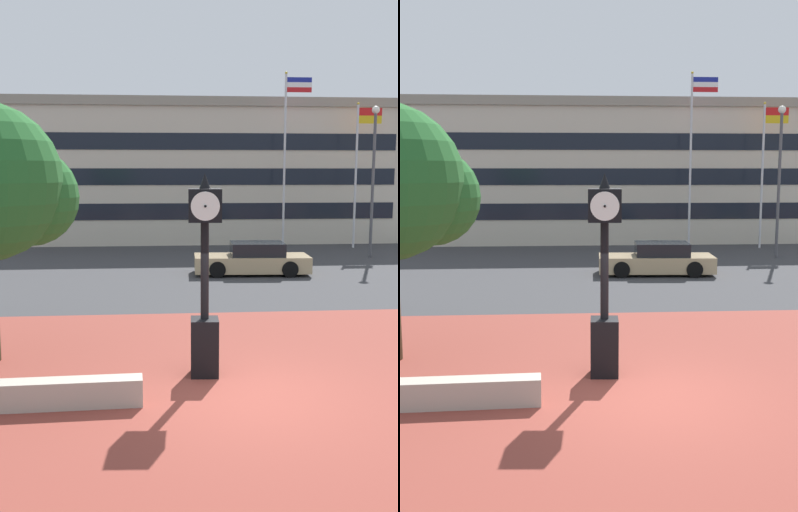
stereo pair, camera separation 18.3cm
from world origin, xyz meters
TOP-DOWN VIEW (x-y plane):
  - ground_plane at (0.00, 0.00)m, footprint 200.00×200.00m
  - plaza_brick_paving at (0.00, 1.23)m, footprint 44.00×10.46m
  - planter_wall at (-3.54, -0.24)m, footprint 3.21×0.51m
  - street_clock at (-0.71, 1.22)m, footprint 0.68×0.76m
  - car_street_mid at (2.29, 12.87)m, footprint 4.65×2.01m
  - flagpole_primary at (5.35, 20.59)m, footprint 1.42×0.14m
  - flagpole_secondary at (9.23, 20.59)m, footprint 1.36×0.14m
  - civic_building at (-0.57, 29.25)m, footprint 28.25×14.37m
  - street_lamp_post at (8.69, 17.02)m, footprint 0.36×0.36m

SIDE VIEW (x-z plane):
  - ground_plane at x=0.00m, z-range 0.00..0.00m
  - plaza_brick_paving at x=0.00m, z-range 0.00..0.01m
  - planter_wall at x=-3.54m, z-range 0.00..0.50m
  - car_street_mid at x=2.29m, z-range -0.07..1.21m
  - street_clock at x=-0.71m, z-range -0.13..3.93m
  - civic_building at x=-0.57m, z-range 0.01..8.10m
  - street_lamp_post at x=8.69m, z-range 0.75..7.84m
  - flagpole_secondary at x=9.23m, z-range 0.58..8.25m
  - flagpole_primary at x=5.35m, z-range 0.61..9.77m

